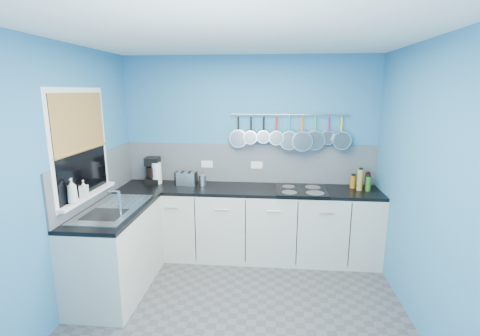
% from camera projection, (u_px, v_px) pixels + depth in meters
% --- Properties ---
extents(floor, '(3.20, 3.00, 0.02)m').
position_uv_depth(floor, '(238.00, 314.00, 3.30)').
color(floor, '#47474C').
rests_on(floor, ground).
extents(ceiling, '(3.20, 3.00, 0.02)m').
position_uv_depth(ceiling, '(238.00, 34.00, 2.75)').
color(ceiling, white).
rests_on(ceiling, ground).
extents(wall_back, '(3.20, 0.02, 2.50)m').
position_uv_depth(wall_back, '(249.00, 155.00, 4.49)').
color(wall_back, teal).
rests_on(wall_back, ground).
extents(wall_front, '(3.20, 0.02, 2.50)m').
position_uv_depth(wall_front, '(205.00, 278.00, 1.55)').
color(wall_front, teal).
rests_on(wall_front, ground).
extents(wall_left, '(0.02, 3.00, 2.50)m').
position_uv_depth(wall_left, '(63.00, 182.00, 3.17)').
color(wall_left, teal).
rests_on(wall_left, ground).
extents(wall_right, '(0.02, 3.00, 2.50)m').
position_uv_depth(wall_right, '(431.00, 192.00, 2.88)').
color(wall_right, teal).
rests_on(wall_right, ground).
extents(backsplash_back, '(3.20, 0.02, 0.50)m').
position_uv_depth(backsplash_back, '(249.00, 163.00, 4.49)').
color(backsplash_back, slate).
rests_on(backsplash_back, wall_back).
extents(backsplash_left, '(0.02, 1.80, 0.50)m').
position_uv_depth(backsplash_left, '(98.00, 177.00, 3.77)').
color(backsplash_left, slate).
rests_on(backsplash_left, wall_left).
extents(cabinet_run_back, '(3.20, 0.60, 0.86)m').
position_uv_depth(cabinet_run_back, '(247.00, 224.00, 4.37)').
color(cabinet_run_back, beige).
rests_on(cabinet_run_back, ground).
extents(worktop_back, '(3.20, 0.60, 0.04)m').
position_uv_depth(worktop_back, '(247.00, 189.00, 4.27)').
color(worktop_back, black).
rests_on(worktop_back, cabinet_run_back).
extents(cabinet_run_left, '(0.60, 1.20, 0.86)m').
position_uv_depth(cabinet_run_left, '(117.00, 252.00, 3.61)').
color(cabinet_run_left, beige).
rests_on(cabinet_run_left, ground).
extents(worktop_left, '(0.60, 1.20, 0.04)m').
position_uv_depth(worktop_left, '(113.00, 211.00, 3.51)').
color(worktop_left, black).
rests_on(worktop_left, cabinet_run_left).
extents(window_frame, '(0.01, 1.00, 1.10)m').
position_uv_depth(window_frame, '(81.00, 145.00, 3.39)').
color(window_frame, white).
rests_on(window_frame, wall_left).
extents(window_glass, '(0.01, 0.90, 1.00)m').
position_uv_depth(window_glass, '(81.00, 145.00, 3.39)').
color(window_glass, black).
rests_on(window_glass, wall_left).
extents(bamboo_blind, '(0.01, 0.90, 0.55)m').
position_uv_depth(bamboo_blind, '(80.00, 122.00, 3.34)').
color(bamboo_blind, '#C28343').
rests_on(bamboo_blind, wall_left).
extents(window_sill, '(0.10, 0.98, 0.03)m').
position_uv_depth(window_sill, '(88.00, 195.00, 3.50)').
color(window_sill, white).
rests_on(window_sill, wall_left).
extents(sink_unit, '(0.50, 0.95, 0.01)m').
position_uv_depth(sink_unit, '(113.00, 209.00, 3.51)').
color(sink_unit, silver).
rests_on(sink_unit, worktop_left).
extents(mixer_tap, '(0.12, 0.08, 0.26)m').
position_uv_depth(mixer_tap, '(120.00, 203.00, 3.29)').
color(mixer_tap, silver).
rests_on(mixer_tap, worktop_left).
extents(socket_left, '(0.15, 0.01, 0.09)m').
position_uv_depth(socket_left, '(207.00, 164.00, 4.53)').
color(socket_left, white).
rests_on(socket_left, backsplash_back).
extents(socket_right, '(0.15, 0.01, 0.09)m').
position_uv_depth(socket_right, '(257.00, 165.00, 4.47)').
color(socket_right, white).
rests_on(socket_right, backsplash_back).
extents(pot_rail, '(1.45, 0.02, 0.02)m').
position_uv_depth(pot_rail, '(290.00, 115.00, 4.27)').
color(pot_rail, silver).
rests_on(pot_rail, wall_back).
extents(soap_bottle_a, '(0.11, 0.11, 0.24)m').
position_uv_depth(soap_bottle_a, '(72.00, 191.00, 3.18)').
color(soap_bottle_a, white).
rests_on(soap_bottle_a, window_sill).
extents(soap_bottle_b, '(0.10, 0.10, 0.17)m').
position_uv_depth(soap_bottle_b, '(84.00, 189.00, 3.38)').
color(soap_bottle_b, white).
rests_on(soap_bottle_b, window_sill).
extents(paper_towel, '(0.13, 0.13, 0.27)m').
position_uv_depth(paper_towel, '(157.00, 173.00, 4.44)').
color(paper_towel, white).
rests_on(paper_towel, worktop_back).
extents(coffee_maker, '(0.20, 0.22, 0.33)m').
position_uv_depth(coffee_maker, '(152.00, 170.00, 4.48)').
color(coffee_maker, black).
rests_on(coffee_maker, worktop_back).
extents(toaster, '(0.26, 0.15, 0.16)m').
position_uv_depth(toaster, '(186.00, 179.00, 4.39)').
color(toaster, silver).
rests_on(toaster, worktop_back).
extents(canister, '(0.10, 0.10, 0.13)m').
position_uv_depth(canister, '(202.00, 180.00, 4.37)').
color(canister, silver).
rests_on(canister, worktop_back).
extents(hob, '(0.61, 0.53, 0.01)m').
position_uv_depth(hob, '(301.00, 190.00, 4.15)').
color(hob, black).
rests_on(hob, worktop_back).
extents(pan_0, '(0.23, 0.06, 0.42)m').
position_uv_depth(pan_0, '(238.00, 131.00, 4.36)').
color(pan_0, silver).
rests_on(pan_0, pot_rail).
extents(pan_1, '(0.17, 0.13, 0.36)m').
position_uv_depth(pan_1, '(251.00, 129.00, 4.34)').
color(pan_1, silver).
rests_on(pan_1, pot_rail).
extents(pan_2, '(0.17, 0.08, 0.36)m').
position_uv_depth(pan_2, '(264.00, 129.00, 4.33)').
color(pan_2, silver).
rests_on(pan_2, pot_rail).
extents(pan_3, '(0.18, 0.11, 0.37)m').
position_uv_depth(pan_3, '(276.00, 130.00, 4.31)').
color(pan_3, silver).
rests_on(pan_3, pot_rail).
extents(pan_4, '(0.24, 0.10, 0.43)m').
position_uv_depth(pan_4, '(289.00, 132.00, 4.31)').
color(pan_4, silver).
rests_on(pan_4, pot_rail).
extents(pan_5, '(0.25, 0.13, 0.44)m').
position_uv_depth(pan_5, '(302.00, 133.00, 4.29)').
color(pan_5, silver).
rests_on(pan_5, pot_rail).
extents(pan_6, '(0.25, 0.07, 0.44)m').
position_uv_depth(pan_6, '(315.00, 133.00, 4.28)').
color(pan_6, silver).
rests_on(pan_6, pot_rail).
extents(pan_7, '(0.18, 0.06, 0.37)m').
position_uv_depth(pan_7, '(328.00, 130.00, 4.26)').
color(pan_7, silver).
rests_on(pan_7, pot_rail).
extents(pan_8, '(0.23, 0.11, 0.42)m').
position_uv_depth(pan_8, '(341.00, 132.00, 4.25)').
color(pan_8, silver).
rests_on(pan_8, pot_rail).
extents(condiment_0, '(0.07, 0.07, 0.19)m').
position_uv_depth(condiment_0, '(367.00, 181.00, 4.22)').
color(condiment_0, '#4C190C').
rests_on(condiment_0, worktop_back).
extents(condiment_1, '(0.05, 0.05, 0.22)m').
position_uv_depth(condiment_1, '(360.00, 179.00, 4.23)').
color(condiment_1, '#3F721E').
rests_on(condiment_1, worktop_back).
extents(condiment_2, '(0.07, 0.07, 0.16)m').
position_uv_depth(condiment_2, '(353.00, 182.00, 4.25)').
color(condiment_2, '#8C5914').
rests_on(condiment_2, worktop_back).
extents(condiment_3, '(0.06, 0.06, 0.17)m').
position_uv_depth(condiment_3, '(368.00, 184.00, 4.12)').
color(condiment_3, '#265919').
rests_on(condiment_3, worktop_back).
extents(condiment_4, '(0.07, 0.07, 0.25)m').
position_uv_depth(condiment_4, '(360.00, 180.00, 4.14)').
color(condiment_4, olive).
rests_on(condiment_4, worktop_back).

